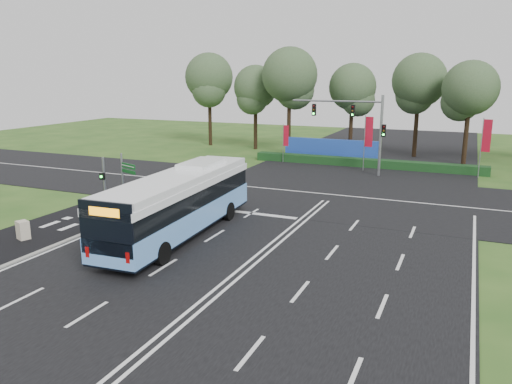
# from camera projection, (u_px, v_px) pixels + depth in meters

# --- Properties ---
(ground) EXTENTS (120.00, 120.00, 0.00)m
(ground) POSITION_uv_depth(u_px,v_px,m) (270.00, 245.00, 26.07)
(ground) COLOR #28501A
(ground) RESTS_ON ground
(road_main) EXTENTS (20.00, 120.00, 0.04)m
(road_main) POSITION_uv_depth(u_px,v_px,m) (270.00, 244.00, 26.07)
(road_main) COLOR black
(road_main) RESTS_ON ground
(road_cross) EXTENTS (120.00, 14.00, 0.05)m
(road_cross) POSITION_uv_depth(u_px,v_px,m) (331.00, 195.00, 36.79)
(road_cross) COLOR black
(road_cross) RESTS_ON ground
(bike_path) EXTENTS (5.00, 18.00, 0.06)m
(bike_path) POSITION_uv_depth(u_px,v_px,m) (46.00, 231.00, 28.21)
(bike_path) COLOR black
(bike_path) RESTS_ON ground
(kerb_strip) EXTENTS (0.25, 18.00, 0.12)m
(kerb_strip) POSITION_uv_depth(u_px,v_px,m) (79.00, 236.00, 27.27)
(kerb_strip) COLOR gray
(kerb_strip) RESTS_ON ground
(city_bus) EXTENTS (3.43, 13.15, 3.74)m
(city_bus) POSITION_uv_depth(u_px,v_px,m) (180.00, 203.00, 27.05)
(city_bus) COLOR #65A0EA
(city_bus) RESTS_ON ground
(pedestrian_signal) EXTENTS (0.33, 0.43, 3.72)m
(pedestrian_signal) POSITION_uv_depth(u_px,v_px,m) (104.00, 184.00, 30.98)
(pedestrian_signal) COLOR gray
(pedestrian_signal) RESTS_ON ground
(street_sign) EXTENTS (1.45, 0.63, 3.96)m
(street_sign) POSITION_uv_depth(u_px,v_px,m) (125.00, 177.00, 30.70)
(street_sign) COLOR gray
(street_sign) RESTS_ON ground
(utility_cabinet) EXTENTS (0.78, 0.71, 1.06)m
(utility_cabinet) POSITION_uv_depth(u_px,v_px,m) (23.00, 231.00, 26.68)
(utility_cabinet) COLOR beige
(utility_cabinet) RESTS_ON ground
(banner_flag_left) EXTENTS (0.57, 0.10, 3.85)m
(banner_flag_left) POSITION_uv_depth(u_px,v_px,m) (285.00, 138.00, 49.72)
(banner_flag_left) COLOR gray
(banner_flag_left) RESTS_ON ground
(banner_flag_mid) EXTENTS (0.75, 0.08, 5.09)m
(banner_flag_mid) POSITION_uv_depth(u_px,v_px,m) (368.00, 135.00, 45.16)
(banner_flag_mid) COLOR gray
(banner_flag_mid) RESTS_ON ground
(banner_flag_right) EXTENTS (0.75, 0.20, 5.13)m
(banner_flag_right) POSITION_uv_depth(u_px,v_px,m) (485.00, 140.00, 42.05)
(banner_flag_right) COLOR gray
(banner_flag_right) RESTS_ON ground
(traffic_light_gantry) EXTENTS (8.41, 0.28, 7.00)m
(traffic_light_gantry) POSITION_uv_depth(u_px,v_px,m) (360.00, 122.00, 43.24)
(traffic_light_gantry) COLOR gray
(traffic_light_gantry) RESTS_ON ground
(hedge) EXTENTS (22.00, 1.20, 0.80)m
(hedge) POSITION_uv_depth(u_px,v_px,m) (365.00, 163.00, 47.87)
(hedge) COLOR #133517
(hedge) RESTS_ON ground
(blue_hoarding) EXTENTS (10.00, 0.30, 2.20)m
(blue_hoarding) POSITION_uv_depth(u_px,v_px,m) (331.00, 150.00, 51.49)
(blue_hoarding) COLOR #2046AE
(blue_hoarding) RESTS_ON ground
(eucalyptus_row) EXTENTS (47.86, 9.06, 11.65)m
(eucalyptus_row) POSITION_uv_depth(u_px,v_px,m) (385.00, 81.00, 51.68)
(eucalyptus_row) COLOR black
(eucalyptus_row) RESTS_ON ground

